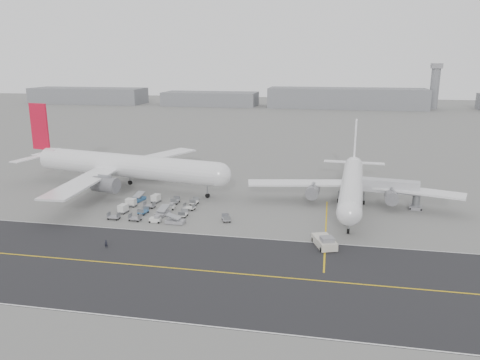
% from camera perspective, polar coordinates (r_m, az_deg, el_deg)
% --- Properties ---
extents(ground, '(700.00, 700.00, 0.00)m').
position_cam_1_polar(ground, '(97.00, -7.73, -5.91)').
color(ground, gray).
rests_on(ground, ground).
extents(taxiway, '(220.00, 59.00, 0.03)m').
position_cam_1_polar(taxiway, '(79.78, -8.41, -10.55)').
color(taxiway, '#262629').
rests_on(taxiway, ground).
extents(horizon_buildings, '(520.00, 28.00, 28.00)m').
position_cam_1_polar(horizon_buildings, '(347.59, 11.07, 8.64)').
color(horizon_buildings, slate).
rests_on(horizon_buildings, ground).
extents(control_tower, '(7.00, 7.00, 31.25)m').
position_cam_1_polar(control_tower, '(358.32, 22.66, 10.60)').
color(control_tower, slate).
rests_on(control_tower, ground).
extents(airliner_a, '(62.57, 61.35, 21.78)m').
position_cam_1_polar(airliner_a, '(128.34, -14.18, 1.74)').
color(airliner_a, white).
rests_on(airliner_a, ground).
extents(airliner_b, '(50.22, 50.90, 17.55)m').
position_cam_1_polar(airliner_b, '(113.85, 13.49, -0.44)').
color(airliner_b, white).
rests_on(airliner_b, ground).
extents(pushback_tug, '(5.04, 8.37, 2.39)m').
position_cam_1_polar(pushback_tug, '(88.32, 10.27, -7.41)').
color(pushback_tug, beige).
rests_on(pushback_tug, ground).
extents(jet_bridge, '(17.79, 5.63, 6.64)m').
position_cam_1_polar(jet_bridge, '(114.52, 17.09, -0.82)').
color(jet_bridge, gray).
rests_on(jet_bridge, ground).
extents(gse_cluster, '(24.23, 23.54, 1.98)m').
position_cam_1_polar(gse_cluster, '(108.48, -10.19, -3.79)').
color(gse_cluster, gray).
rests_on(gse_cluster, ground).
extents(stray_dolly, '(2.38, 2.88, 1.53)m').
position_cam_1_polar(stray_dolly, '(100.43, -1.70, -5.06)').
color(stray_dolly, silver).
rests_on(stray_dolly, ground).
extents(ground_crew_a, '(0.60, 0.42, 1.55)m').
position_cam_1_polar(ground_crew_a, '(89.79, -16.00, -7.53)').
color(ground_crew_a, black).
rests_on(ground_crew_a, ground).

